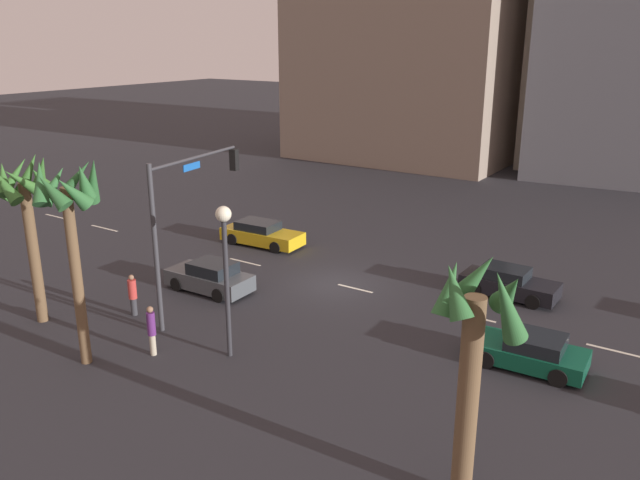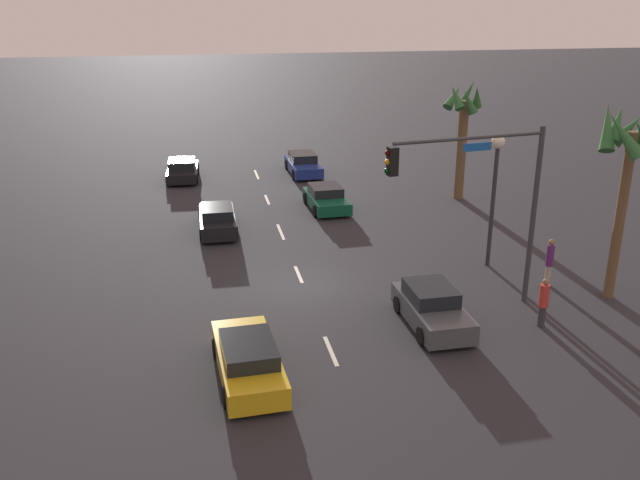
{
  "view_description": "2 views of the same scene",
  "coord_description": "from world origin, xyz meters",
  "px_view_note": "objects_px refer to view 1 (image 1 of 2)",
  "views": [
    {
      "loc": [
        -14.99,
        24.0,
        11.18
      ],
      "look_at": [
        0.86,
        0.08,
        2.05
      ],
      "focal_mm": 36.14,
      "sensor_mm": 36.0,
      "label": 1
    },
    {
      "loc": [
        25.09,
        -4.12,
        11.1
      ],
      "look_at": [
        0.01,
        0.71,
        1.86
      ],
      "focal_mm": 38.6,
      "sensor_mm": 36.0,
      "label": 2
    }
  ],
  "objects_px": {
    "palm_tree_1": "(24,197)",
    "building_1": "(408,35)",
    "streetlamp": "(225,252)",
    "car_1": "(508,283)",
    "car_5": "(530,352)",
    "traffic_signal": "(185,207)",
    "pedestrian_0": "(152,329)",
    "car_3": "(261,234)",
    "car_4": "(210,277)",
    "palm_tree_0": "(70,206)",
    "palm_tree_2": "(476,339)",
    "pedestrian_1": "(133,294)"
  },
  "relations": [
    {
      "from": "streetlamp",
      "to": "pedestrian_1",
      "type": "distance_m",
      "value": 6.51
    },
    {
      "from": "car_1",
      "to": "car_3",
      "type": "bearing_deg",
      "value": 0.92
    },
    {
      "from": "pedestrian_1",
      "to": "palm_tree_0",
      "type": "xyz_separation_m",
      "value": [
        -1.74,
        3.64,
        4.82
      ]
    },
    {
      "from": "pedestrian_0",
      "to": "palm_tree_1",
      "type": "bearing_deg",
      "value": 4.21
    },
    {
      "from": "car_4",
      "to": "traffic_signal",
      "type": "distance_m",
      "value": 4.6
    },
    {
      "from": "car_5",
      "to": "building_1",
      "type": "distance_m",
      "value": 42.41
    },
    {
      "from": "car_3",
      "to": "pedestrian_0",
      "type": "height_order",
      "value": "pedestrian_0"
    },
    {
      "from": "car_5",
      "to": "streetlamp",
      "type": "xyz_separation_m",
      "value": [
        9.36,
        5.21,
        3.42
      ]
    },
    {
      "from": "car_1",
      "to": "car_5",
      "type": "xyz_separation_m",
      "value": [
        -2.69,
        5.97,
        -0.04
      ]
    },
    {
      "from": "pedestrian_0",
      "to": "car_4",
      "type": "bearing_deg",
      "value": -66.41
    },
    {
      "from": "car_1",
      "to": "palm_tree_0",
      "type": "height_order",
      "value": "palm_tree_0"
    },
    {
      "from": "pedestrian_0",
      "to": "streetlamp",
      "type": "bearing_deg",
      "value": -147.73
    },
    {
      "from": "traffic_signal",
      "to": "palm_tree_1",
      "type": "bearing_deg",
      "value": 41.81
    },
    {
      "from": "car_3",
      "to": "pedestrian_1",
      "type": "bearing_deg",
      "value": 98.23
    },
    {
      "from": "traffic_signal",
      "to": "pedestrian_1",
      "type": "distance_m",
      "value": 4.34
    },
    {
      "from": "streetlamp",
      "to": "palm_tree_1",
      "type": "relative_size",
      "value": 0.82
    },
    {
      "from": "car_4",
      "to": "pedestrian_1",
      "type": "xyz_separation_m",
      "value": [
        0.81,
        3.78,
        0.3
      ]
    },
    {
      "from": "palm_tree_2",
      "to": "building_1",
      "type": "xyz_separation_m",
      "value": [
        22.82,
        -42.35,
        6.78
      ]
    },
    {
      "from": "palm_tree_1",
      "to": "building_1",
      "type": "height_order",
      "value": "building_1"
    },
    {
      "from": "palm_tree_1",
      "to": "traffic_signal",
      "type": "bearing_deg",
      "value": -138.19
    },
    {
      "from": "palm_tree_0",
      "to": "palm_tree_1",
      "type": "height_order",
      "value": "palm_tree_0"
    },
    {
      "from": "traffic_signal",
      "to": "palm_tree_0",
      "type": "distance_m",
      "value": 5.36
    },
    {
      "from": "streetlamp",
      "to": "building_1",
      "type": "distance_m",
      "value": 42.39
    },
    {
      "from": "pedestrian_1",
      "to": "palm_tree_2",
      "type": "xyz_separation_m",
      "value": [
        -15.72,
        3.11,
        3.53
      ]
    },
    {
      "from": "car_3",
      "to": "car_4",
      "type": "distance_m",
      "value": 7.06
    },
    {
      "from": "pedestrian_0",
      "to": "palm_tree_0",
      "type": "bearing_deg",
      "value": 45.2
    },
    {
      "from": "palm_tree_2",
      "to": "building_1",
      "type": "relative_size",
      "value": 0.29
    },
    {
      "from": "palm_tree_0",
      "to": "building_1",
      "type": "relative_size",
      "value": 0.33
    },
    {
      "from": "palm_tree_1",
      "to": "building_1",
      "type": "relative_size",
      "value": 0.31
    },
    {
      "from": "pedestrian_1",
      "to": "palm_tree_2",
      "type": "relative_size",
      "value": 0.27
    },
    {
      "from": "streetlamp",
      "to": "pedestrian_0",
      "type": "height_order",
      "value": "streetlamp"
    },
    {
      "from": "palm_tree_2",
      "to": "car_1",
      "type": "bearing_deg",
      "value": -76.4
    },
    {
      "from": "car_5",
      "to": "palm_tree_0",
      "type": "bearing_deg",
      "value": 31.98
    },
    {
      "from": "car_3",
      "to": "car_5",
      "type": "height_order",
      "value": "car_3"
    },
    {
      "from": "traffic_signal",
      "to": "pedestrian_1",
      "type": "xyz_separation_m",
      "value": [
        1.76,
        1.59,
        -3.64
      ]
    },
    {
      "from": "car_1",
      "to": "traffic_signal",
      "type": "xyz_separation_m",
      "value": [
        10.63,
        9.08,
        3.96
      ]
    },
    {
      "from": "palm_tree_1",
      "to": "car_1",
      "type": "bearing_deg",
      "value": -139.1
    },
    {
      "from": "car_3",
      "to": "car_4",
      "type": "height_order",
      "value": "car_4"
    },
    {
      "from": "pedestrian_1",
      "to": "palm_tree_0",
      "type": "height_order",
      "value": "palm_tree_0"
    },
    {
      "from": "streetlamp",
      "to": "palm_tree_2",
      "type": "relative_size",
      "value": 0.86
    },
    {
      "from": "car_1",
      "to": "building_1",
      "type": "bearing_deg",
      "value": -55.71
    },
    {
      "from": "car_4",
      "to": "palm_tree_0",
      "type": "xyz_separation_m",
      "value": [
        -0.92,
        7.41,
        5.12
      ]
    },
    {
      "from": "palm_tree_2",
      "to": "car_4",
      "type": "bearing_deg",
      "value": -24.79
    },
    {
      "from": "car_1",
      "to": "traffic_signal",
      "type": "height_order",
      "value": "traffic_signal"
    },
    {
      "from": "traffic_signal",
      "to": "building_1",
      "type": "bearing_deg",
      "value": -76.76
    },
    {
      "from": "car_1",
      "to": "palm_tree_1",
      "type": "height_order",
      "value": "palm_tree_1"
    },
    {
      "from": "palm_tree_1",
      "to": "palm_tree_2",
      "type": "xyz_separation_m",
      "value": [
        -18.5,
        0.64,
        -0.73
      ]
    },
    {
      "from": "car_4",
      "to": "building_1",
      "type": "xyz_separation_m",
      "value": [
        7.9,
        -35.46,
        10.61
      ]
    },
    {
      "from": "pedestrian_0",
      "to": "building_1",
      "type": "bearing_deg",
      "value": -75.81
    },
    {
      "from": "car_4",
      "to": "car_3",
      "type": "bearing_deg",
      "value": -70.8
    }
  ]
}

